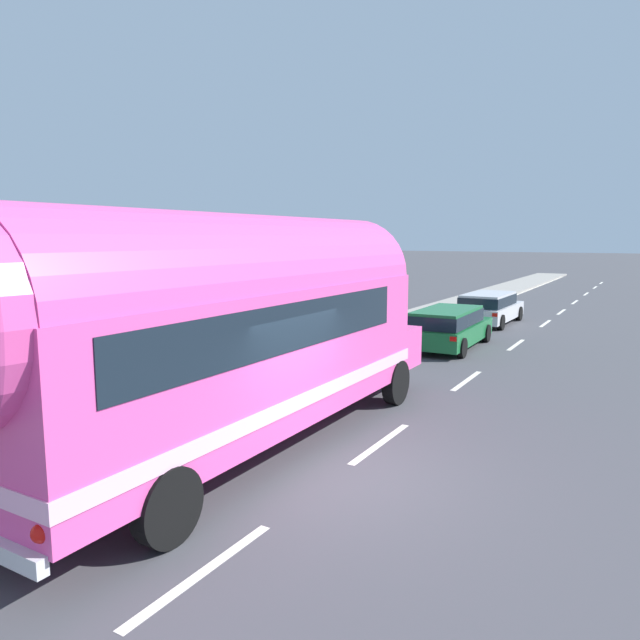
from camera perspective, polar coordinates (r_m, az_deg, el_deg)
ground_plane at (r=9.52m, az=1.46°, el=-15.01°), size 300.00×300.00×0.00m
lane_markings at (r=22.25m, az=11.65°, el=-1.76°), size 4.00×80.00×0.01m
sidewalk_slab at (r=20.38m, az=2.08°, el=-2.29°), size 2.76×90.00×0.15m
painted_bus at (r=9.75m, az=-9.20°, el=-0.46°), size 2.62×11.63×4.12m
car_lead at (r=20.21m, az=12.41°, el=-0.49°), size 1.99×4.68×1.37m
car_second at (r=26.29m, az=16.18°, el=1.30°), size 1.98×4.71×1.37m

